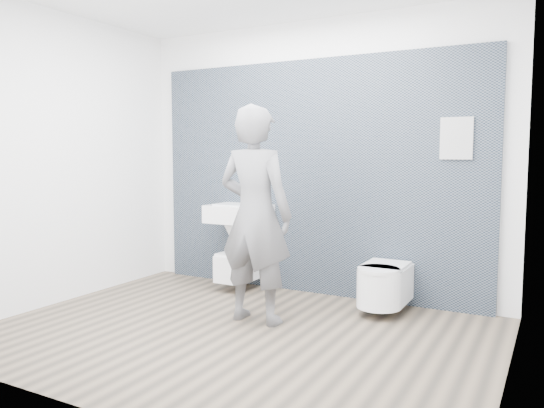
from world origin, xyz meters
The scene contains 8 objects.
ground centered at (0.00, 0.00, 0.00)m, with size 4.00×4.00×0.00m, color brown.
room_shell centered at (0.00, 0.00, 1.74)m, with size 4.00×4.00×4.00m.
tile_wall centered at (0.00, 1.47, 0.00)m, with size 3.60×0.06×2.40m, color black.
washbasin centered at (-0.73, 1.21, 0.82)m, with size 0.62×0.47×0.47m.
toilet_square centered at (-0.73, 1.20, 0.27)m, with size 0.33×0.48×0.59m.
toilet_rounded centered at (0.88, 1.10, 0.26)m, with size 0.39×0.67×0.36m.
info_placard centered at (1.42, 1.43, 0.00)m, with size 0.28×0.03×0.37m, color white.
visitor centered at (-0.02, 0.34, 0.93)m, with size 0.68×0.44×1.85m, color slate.
Camera 1 is at (2.25, -3.53, 1.45)m, focal length 35.00 mm.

